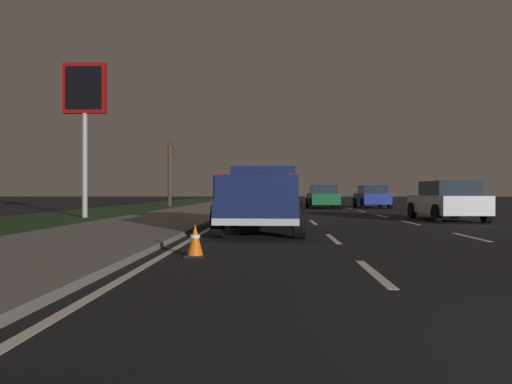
# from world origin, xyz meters

# --- Properties ---
(ground) EXTENTS (144.00, 144.00, 0.00)m
(ground) POSITION_xyz_m (27.00, 0.00, 0.00)
(ground) COLOR black
(sidewalk_shoulder) EXTENTS (108.00, 4.00, 0.12)m
(sidewalk_shoulder) POSITION_xyz_m (27.00, 7.45, 0.06)
(sidewalk_shoulder) COLOR slate
(sidewalk_shoulder) RESTS_ON ground
(grass_verge) EXTENTS (108.00, 6.00, 0.01)m
(grass_verge) POSITION_xyz_m (27.00, 12.45, 0.00)
(grass_verge) COLOR #1E3819
(grass_verge) RESTS_ON ground
(lane_markings) EXTENTS (108.00, 7.04, 0.01)m
(lane_markings) POSITION_xyz_m (29.91, 3.03, 0.00)
(lane_markings) COLOR silver
(lane_markings) RESTS_ON ground
(pickup_truck) EXTENTS (5.49, 2.41, 1.87)m
(pickup_truck) POSITION_xyz_m (11.09, 3.50, 0.98)
(pickup_truck) COLOR #141E4C
(pickup_truck) RESTS_ON ground
(sedan_white) EXTENTS (4.44, 2.08, 1.54)m
(sedan_white) POSITION_xyz_m (16.83, -3.58, 0.78)
(sedan_white) COLOR silver
(sedan_white) RESTS_ON ground
(sedan_blue) EXTENTS (4.41, 2.03, 1.54)m
(sedan_blue) POSITION_xyz_m (31.44, -3.46, 0.78)
(sedan_blue) COLOR navy
(sedan_blue) RESTS_ON ground
(sedan_green) EXTENTS (4.42, 2.06, 1.54)m
(sedan_green) POSITION_xyz_m (30.42, -0.01, 0.78)
(sedan_green) COLOR #14592D
(sedan_green) RESTS_ON ground
(gas_price_sign) EXTENTS (0.27, 1.90, 6.73)m
(gas_price_sign) POSITION_xyz_m (18.45, 11.45, 5.05)
(gas_price_sign) COLOR #99999E
(gas_price_sign) RESTS_ON ground
(street_light_near) EXTENTS (0.36, 1.97, 8.22)m
(street_light_near) POSITION_xyz_m (9.41, 10.11, 4.93)
(street_light_near) COLOR #4C4C51
(street_light_near) RESTS_ON ground
(bare_tree_far) EXTENTS (2.47, 1.07, 5.01)m
(bare_tree_far) POSITION_xyz_m (34.38, 11.12, 2.56)
(bare_tree_far) COLOR #423323
(bare_tree_far) RESTS_ON ground
(traffic_cone_near) EXTENTS (0.36, 0.36, 0.58)m
(traffic_cone_near) POSITION_xyz_m (5.75, 4.55, 0.28)
(traffic_cone_near) COLOR black
(traffic_cone_near) RESTS_ON ground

